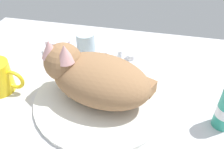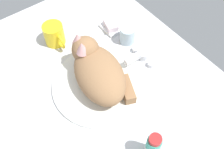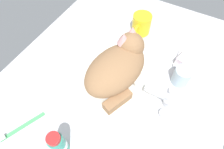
# 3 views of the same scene
# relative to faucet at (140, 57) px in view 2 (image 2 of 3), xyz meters

# --- Properties ---
(ground_plane) EXTENTS (1.10, 0.83, 0.03)m
(ground_plane) POSITION_rel_faucet_xyz_m (0.00, -0.19, -0.04)
(ground_plane) COLOR silver
(sink_basin) EXTENTS (0.35, 0.35, 0.01)m
(sink_basin) POSITION_rel_faucet_xyz_m (0.00, -0.19, -0.02)
(sink_basin) COLOR silver
(sink_basin) RESTS_ON ground_plane
(faucet) EXTENTS (0.12, 0.11, 0.05)m
(faucet) POSITION_rel_faucet_xyz_m (0.00, 0.00, 0.00)
(faucet) COLOR silver
(faucet) RESTS_ON ground_plane
(cat) EXTENTS (0.30, 0.22, 0.16)m
(cat) POSITION_rel_faucet_xyz_m (-0.02, -0.19, 0.05)
(cat) COLOR #936B47
(cat) RESTS_ON sink_basin
(coffee_mug) EXTENTS (0.12, 0.08, 0.09)m
(coffee_mug) POSITION_rel_faucet_xyz_m (-0.28, -0.22, 0.02)
(coffee_mug) COLOR yellow
(coffee_mug) RESTS_ON ground_plane
(rinse_cup) EXTENTS (0.06, 0.06, 0.07)m
(rinse_cup) POSITION_rel_faucet_xyz_m (-0.11, 0.02, 0.01)
(rinse_cup) COLOR silver
(rinse_cup) RESTS_ON ground_plane
(soap_dish) EXTENTS (0.09, 0.06, 0.01)m
(soap_dish) POSITION_rel_faucet_xyz_m (-0.21, 0.01, -0.02)
(soap_dish) COLOR white
(soap_dish) RESTS_ON ground_plane
(soap_bar) EXTENTS (0.08, 0.06, 0.03)m
(soap_bar) POSITION_rel_faucet_xyz_m (-0.21, 0.01, 0.00)
(soap_bar) COLOR silver
(soap_bar) RESTS_ON soap_dish
(toothpaste_bottle) EXTENTS (0.04, 0.04, 0.12)m
(toothpaste_bottle) POSITION_rel_faucet_xyz_m (0.30, -0.22, 0.03)
(toothpaste_bottle) COLOR teal
(toothpaste_bottle) RESTS_ON ground_plane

